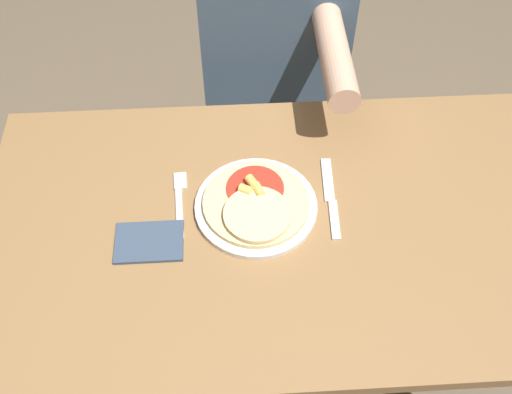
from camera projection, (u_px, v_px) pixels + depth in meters
name	position (u px, v px, depth m)	size (l,w,h in m)	color
ground_plane	(269.00, 366.00, 1.85)	(8.00, 8.00, 0.00)	brown
dining_table	(274.00, 255.00, 1.34)	(1.23, 0.71, 0.77)	olive
plate	(256.00, 207.00, 1.26)	(0.26, 0.26, 0.01)	silver
pizza	(256.00, 204.00, 1.24)	(0.22, 0.22, 0.04)	#E0C689
fork	(180.00, 200.00, 1.28)	(0.03, 0.18, 0.00)	silver
knife	(331.00, 199.00, 1.28)	(0.03, 0.22, 0.00)	silver
napkin	(149.00, 242.00, 1.21)	(0.14, 0.10, 0.01)	#38475B
person_diner	(274.00, 51.00, 1.64)	(0.38, 0.52, 1.25)	#2D2D38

